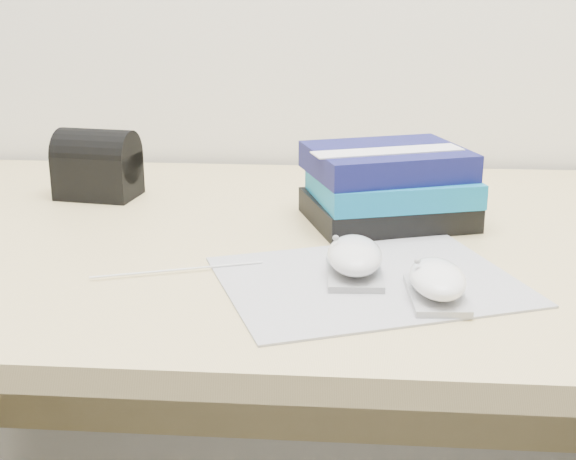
# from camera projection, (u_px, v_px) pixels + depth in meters

# --- Properties ---
(desk) EXTENTS (1.60, 0.80, 0.73)m
(desk) POSITION_uv_depth(u_px,v_px,m) (371.00, 370.00, 1.20)
(desk) COLOR tan
(desk) RESTS_ON ground
(mousepad) EXTENTS (0.39, 0.35, 0.00)m
(mousepad) POSITION_uv_depth(u_px,v_px,m) (369.00, 281.00, 0.91)
(mousepad) COLOR gray
(mousepad) RESTS_ON desk
(mouse_rear) EXTENTS (0.07, 0.12, 0.05)m
(mouse_rear) POSITION_uv_depth(u_px,v_px,m) (355.00, 258.00, 0.92)
(mouse_rear) COLOR #949497
(mouse_rear) RESTS_ON mousepad
(mouse_front) EXTENTS (0.07, 0.11, 0.04)m
(mouse_front) POSITION_uv_depth(u_px,v_px,m) (437.00, 281.00, 0.85)
(mouse_front) COLOR #A6A6A8
(mouse_front) RESTS_ON mousepad
(usb_cable) EXTENTS (0.19, 0.07, 0.00)m
(usb_cable) POSITION_uv_depth(u_px,v_px,m) (178.00, 270.00, 0.94)
(usb_cable) COLOR white
(usb_cable) RESTS_ON mousepad
(book_stack) EXTENTS (0.26, 0.23, 0.11)m
(book_stack) POSITION_uv_depth(u_px,v_px,m) (388.00, 186.00, 1.12)
(book_stack) COLOR black
(book_stack) RESTS_ON desk
(pouch) EXTENTS (0.13, 0.10, 0.11)m
(pouch) POSITION_uv_depth(u_px,v_px,m) (97.00, 165.00, 1.24)
(pouch) COLOR black
(pouch) RESTS_ON desk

